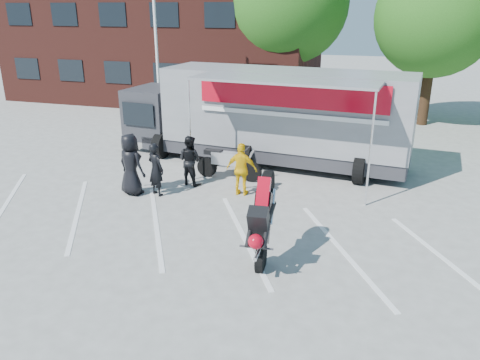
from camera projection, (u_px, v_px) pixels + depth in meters
The scene contains 13 objects.
ground at pixel (223, 254), 10.74m from camera, with size 100.00×100.00×0.00m, color #A8A8A3.
parking_bay_lines at pixel (236, 235), 11.64m from camera, with size 18.00×5.00×0.01m, color white.
office_building at pixel (165, 40), 28.46m from camera, with size 18.00×8.00×7.00m, color #4F1F19.
flagpole at pixel (160, 15), 19.70m from camera, with size 1.61×0.12×8.00m.
tree_left at pixel (288, 3), 23.71m from camera, with size 6.12×6.12×8.64m.
tree_mid at pixel (436, 17), 21.07m from camera, with size 5.44×5.44×7.68m.
transporter_truck at pixel (271, 162), 17.15m from camera, with size 10.49×5.05×3.34m, color gray, non-canonical shape.
parked_motorcycle at pixel (229, 179), 15.49m from camera, with size 0.75×2.25×1.18m, color silver, non-canonical shape.
stunt_bike_rider at pixel (266, 254), 10.76m from camera, with size 0.89×1.89×2.22m, color black, non-canonical shape.
spectator_leather_a at pixel (131, 164), 13.93m from camera, with size 0.91×0.59×1.87m, color black.
spectator_leather_b at pixel (156, 169), 13.90m from camera, with size 0.59×0.39×1.62m, color black.
spectator_leather_c at pixel (190, 160), 14.76m from camera, with size 0.77×0.60×1.59m, color black.
spectator_hivis at pixel (242, 169), 13.91m from camera, with size 0.94×0.39×1.60m, color yellow.
Camera 1 is at (3.22, -8.94, 5.31)m, focal length 35.00 mm.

